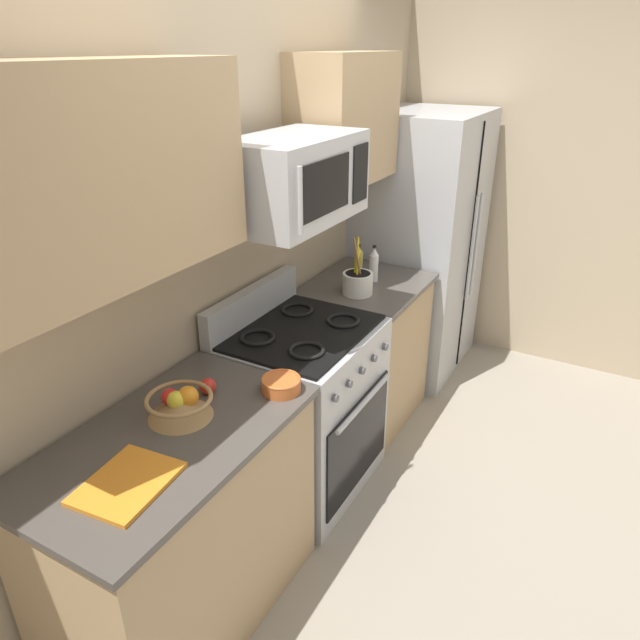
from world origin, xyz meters
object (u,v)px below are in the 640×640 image
object	(u,v)px
utensil_crock	(358,282)
apple_loose	(208,386)
bottle_oil	(359,259)
cutting_board	(127,483)
refrigerator	(419,246)
bottle_vinegar	(374,265)
range_oven	(303,407)
prep_bowl	(281,384)
microwave	(294,179)
fruit_basket	(180,404)

from	to	relation	value
utensil_crock	apple_loose	xyz separation A→B (m)	(-1.24, 0.07, -0.03)
apple_loose	bottle_oil	world-z (taller)	bottle_oil
cutting_board	refrigerator	bearing A→B (deg)	1.11
apple_loose	bottle_vinegar	size ratio (longest dim) A/B	0.31
range_oven	prep_bowl	world-z (taller)	range_oven
apple_loose	prep_bowl	bearing A→B (deg)	-57.43
range_oven	microwave	bearing A→B (deg)	90.07
range_oven	refrigerator	distance (m)	1.65
refrigerator	apple_loose	world-z (taller)	refrigerator
apple_loose	range_oven	bearing A→B (deg)	-4.32
utensil_crock	fruit_basket	xyz separation A→B (m)	(-1.42, 0.06, -0.02)
microwave	fruit_basket	size ratio (longest dim) A/B	2.80
apple_loose	cutting_board	xyz separation A→B (m)	(-0.56, -0.12, -0.03)
range_oven	refrigerator	size ratio (longest dim) A/B	0.60
utensil_crock	apple_loose	bearing A→B (deg)	176.72
cutting_board	bottle_oil	bearing A→B (deg)	5.39
fruit_basket	cutting_board	xyz separation A→B (m)	(-0.38, -0.11, -0.04)
apple_loose	bottle_oil	bearing A→B (deg)	2.91
bottle_oil	refrigerator	bearing A→B (deg)	-12.02
fruit_basket	cutting_board	bearing A→B (deg)	-163.79
fruit_basket	prep_bowl	xyz separation A→B (m)	(0.34, -0.24, -0.02)
cutting_board	bottle_vinegar	xyz separation A→B (m)	(2.02, 0.05, 0.09)
microwave	prep_bowl	size ratio (longest dim) A/B	4.40
cutting_board	bottle_oil	world-z (taller)	bottle_oil
apple_loose	bottle_oil	distance (m)	1.57
fruit_basket	apple_loose	size ratio (longest dim) A/B	3.75
utensil_crock	microwave	bearing A→B (deg)	175.14
cutting_board	bottle_oil	size ratio (longest dim) A/B	1.77
utensil_crock	apple_loose	distance (m)	1.24
fruit_basket	cutting_board	distance (m)	0.40
cutting_board	bottle_oil	xyz separation A→B (m)	(2.12, 0.20, 0.07)
range_oven	prep_bowl	size ratio (longest dim) A/B	6.69
cutting_board	prep_bowl	world-z (taller)	prep_bowl
refrigerator	bottle_vinegar	world-z (taller)	refrigerator
range_oven	bottle_oil	bearing A→B (deg)	8.08
range_oven	microwave	size ratio (longest dim) A/B	1.52
refrigerator	bottle_vinegar	xyz separation A→B (m)	(-0.78, -0.00, 0.11)
refrigerator	bottle_oil	world-z (taller)	refrigerator
refrigerator	apple_loose	bearing A→B (deg)	178.30
apple_loose	utensil_crock	bearing A→B (deg)	-3.28
range_oven	apple_loose	xyz separation A→B (m)	(-0.65, 0.05, 0.47)
apple_loose	prep_bowl	xyz separation A→B (m)	(0.16, -0.25, -0.00)
refrigerator	fruit_basket	xyz separation A→B (m)	(-2.42, 0.06, 0.06)
bottle_vinegar	apple_loose	bearing A→B (deg)	177.37
refrigerator	bottle_oil	distance (m)	0.71
microwave	fruit_basket	xyz separation A→B (m)	(-0.83, 0.01, -0.70)
utensil_crock	apple_loose	size ratio (longest dim) A/B	4.92
bottle_oil	prep_bowl	bearing A→B (deg)	-166.78
refrigerator	utensil_crock	xyz separation A→B (m)	(-1.01, -0.00, 0.07)
apple_loose	prep_bowl	distance (m)	0.30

